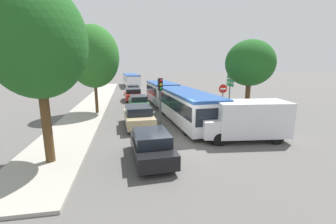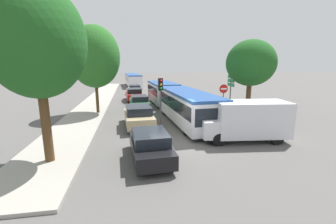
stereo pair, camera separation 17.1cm
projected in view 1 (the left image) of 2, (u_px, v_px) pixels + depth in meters
name	position (u px, v px, depth m)	size (l,w,h in m)	color
ground_plane	(175.00, 146.00, 12.34)	(200.00, 200.00, 0.00)	#565451
kerb_strip_left	(97.00, 100.00, 27.82)	(3.20, 44.48, 0.14)	#9E998E
articulated_bus	(174.00, 98.00, 20.26)	(3.58, 16.35, 2.41)	silver
city_bus_rear	(131.00, 79.00, 44.92)	(3.27, 11.34, 2.41)	silver
queued_car_black	(151.00, 145.00, 10.46)	(1.91, 4.04, 1.37)	black
queued_car_tan	(138.00, 116.00, 16.01)	(2.11, 4.46, 1.51)	tan
queued_car_green	(139.00, 102.00, 22.13)	(1.92, 4.05, 1.38)	#236638
queued_car_red	(133.00, 94.00, 27.42)	(2.08, 4.41, 1.50)	#B21E19
queued_car_white	(133.00, 90.00, 33.03)	(1.91, 4.03, 1.37)	white
white_van	(247.00, 119.00, 13.10)	(5.17, 2.45, 2.31)	silver
traffic_light	(160.00, 91.00, 16.51)	(0.35, 0.38, 3.40)	#56595E
no_entry_sign	(223.00, 96.00, 18.08)	(0.70, 0.08, 2.82)	#56595E
direction_sign_post	(230.00, 85.00, 19.87)	(0.12, 1.40, 3.60)	#56595E
tree_left_near	(37.00, 42.00, 9.03)	(3.95, 3.95, 7.68)	#51381E
tree_left_mid	(94.00, 58.00, 19.16)	(4.30, 4.30, 7.65)	#51381E
tree_right_near	(250.00, 63.00, 18.36)	(3.99, 3.99, 6.36)	#51381E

